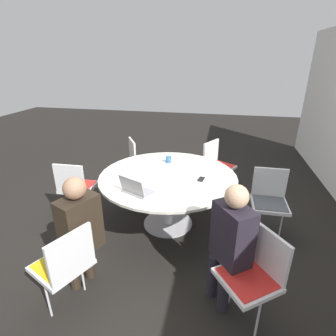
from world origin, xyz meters
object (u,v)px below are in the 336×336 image
at_px(chair_0, 65,262).
at_px(person_1, 230,238).
at_px(chair_5, 76,185).
at_px(cell_phone, 201,179).
at_px(coffee_cup, 169,160).
at_px(chair_2, 269,197).
at_px(laptop, 135,189).
at_px(person_0, 80,227).
at_px(chair_3, 217,162).
at_px(chair_4, 140,158).
at_px(chair_1, 254,271).

relative_size(chair_0, person_1, 0.71).
xyz_separation_m(chair_5, cell_phone, (-0.05, 1.73, 0.23)).
bearing_deg(chair_0, chair_5, 51.16).
bearing_deg(coffee_cup, chair_5, -66.53).
height_order(chair_2, laptop, laptop).
distance_m(chair_2, person_0, 2.30).
distance_m(chair_3, cell_phone, 1.23).
bearing_deg(cell_phone, chair_4, -134.18).
bearing_deg(person_1, coffee_cup, -6.63).
bearing_deg(chair_4, person_0, -27.37).
bearing_deg(coffee_cup, person_0, -16.78).
distance_m(chair_0, chair_2, 2.46).
bearing_deg(chair_3, chair_4, -56.29).
distance_m(chair_0, coffee_cup, 2.01).
height_order(chair_4, laptop, laptop).
xyz_separation_m(chair_0, person_1, (-0.37, 1.39, 0.19)).
bearing_deg(chair_3, person_1, 35.07).
bearing_deg(laptop, chair_3, -91.94).
relative_size(chair_1, person_1, 0.71).
height_order(chair_0, chair_3, same).
bearing_deg(person_0, chair_2, -30.57).
distance_m(chair_2, chair_4, 2.26).
height_order(person_1, laptop, person_1).
relative_size(chair_3, person_0, 0.71).
xyz_separation_m(chair_3, coffee_cup, (0.72, -0.68, 0.27)).
bearing_deg(person_0, chair_5, 56.92).
bearing_deg(chair_1, person_1, 19.10).
bearing_deg(chair_4, chair_2, 32.68).
distance_m(chair_5, coffee_cup, 1.35).
relative_size(chair_5, laptop, 2.14).
height_order(chair_5, person_1, person_1).
bearing_deg(chair_3, person_0, 4.10).
bearing_deg(person_0, cell_phone, -15.92).
relative_size(person_1, coffee_cup, 13.33).
height_order(chair_0, person_0, person_0).
height_order(chair_3, person_0, person_0).
bearing_deg(chair_3, cell_phone, 22.52).
xyz_separation_m(laptop, coffee_cup, (-1.00, 0.18, -0.01)).
xyz_separation_m(chair_1, coffee_cup, (-1.70, -1.07, 0.27)).
bearing_deg(chair_3, coffee_cup, -13.09).
bearing_deg(chair_1, coffee_cup, -3.48).
xyz_separation_m(chair_3, laptop, (1.71, -0.86, 0.28)).
xyz_separation_m(chair_0, chair_1, (-0.22, 1.60, 0.00)).
bearing_deg(chair_0, chair_4, 27.36).
xyz_separation_m(chair_2, laptop, (0.63, -1.56, 0.28)).
distance_m(chair_2, coffee_cup, 1.45).
relative_size(chair_2, chair_3, 1.00).
bearing_deg(chair_3, chair_0, 5.89).
xyz_separation_m(chair_0, chair_2, (-1.56, 1.91, 0.00)).
bearing_deg(cell_phone, laptop, -53.35).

